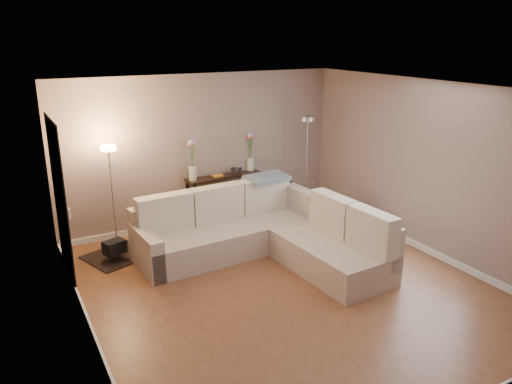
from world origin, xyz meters
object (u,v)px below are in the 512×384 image
console_table (219,195)px  floor_lamp_unlit (307,146)px  sectional_sofa (263,233)px  floor_lamp_lit (111,177)px

console_table → floor_lamp_unlit: 1.81m
sectional_sofa → floor_lamp_lit: bearing=144.1°
floor_lamp_unlit → sectional_sofa: bearing=-142.0°
floor_lamp_lit → console_table: bearing=9.0°
console_table → floor_lamp_lit: size_ratio=0.85×
floor_lamp_lit → floor_lamp_unlit: bearing=-2.0°
console_table → floor_lamp_unlit: floor_lamp_unlit is taller
console_table → sectional_sofa: bearing=-91.0°
sectional_sofa → floor_lamp_lit: floor_lamp_lit is taller
console_table → floor_lamp_lit: 2.05m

